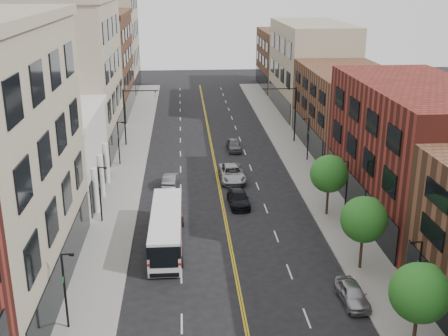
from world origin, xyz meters
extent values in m
cube|color=gray|center=(-10.00, 35.00, 0.07)|extent=(4.00, 110.00, 0.15)
cube|color=gray|center=(10.00, 35.00, 0.07)|extent=(4.00, 110.00, 0.15)
cube|color=silver|center=(-17.00, 31.00, 4.00)|extent=(10.00, 14.00, 8.00)
cube|color=tan|center=(-17.00, 48.00, 9.00)|extent=(10.00, 20.00, 18.00)
cube|color=brown|center=(-17.00, 68.00, 7.50)|extent=(10.00, 20.00, 15.00)
cube|color=tan|center=(-17.00, 86.00, 10.00)|extent=(10.00, 16.00, 20.00)
cube|color=#5D2018|center=(17.00, 24.00, 6.00)|extent=(10.00, 22.00, 12.00)
cube|color=brown|center=(17.00, 45.00, 5.00)|extent=(10.00, 20.00, 10.00)
cube|color=tan|center=(17.00, 66.00, 7.00)|extent=(10.00, 22.00, 14.00)
cube|color=brown|center=(17.00, 86.00, 5.50)|extent=(10.00, 18.00, 11.00)
cylinder|color=black|center=(9.30, 4.00, 1.40)|extent=(0.22, 0.22, 2.50)
sphere|color=#21601B|center=(9.30, 4.00, 4.04)|extent=(3.40, 3.40, 3.40)
sphere|color=#21601B|center=(9.80, 4.40, 4.55)|extent=(2.04, 2.04, 2.04)
cylinder|color=black|center=(9.30, 14.00, 1.40)|extent=(0.22, 0.22, 2.50)
sphere|color=#21601B|center=(9.30, 14.00, 4.04)|extent=(3.40, 3.40, 3.40)
sphere|color=#21601B|center=(9.80, 14.40, 4.55)|extent=(2.04, 2.04, 2.04)
cylinder|color=black|center=(9.30, 24.00, 1.40)|extent=(0.22, 0.22, 2.50)
sphere|color=#21601B|center=(9.30, 24.00, 4.04)|extent=(3.40, 3.40, 3.40)
sphere|color=#21601B|center=(9.80, 24.40, 4.55)|extent=(2.04, 2.04, 2.04)
cylinder|color=black|center=(-11.00, 8.00, 2.65)|extent=(0.14, 0.14, 5.00)
cylinder|color=black|center=(-10.65, 8.00, 5.15)|extent=(0.70, 0.10, 0.10)
cube|color=black|center=(-10.40, 8.00, 5.10)|extent=(0.28, 0.14, 0.14)
cube|color=#19592D|center=(-11.00, 8.00, 3.55)|extent=(0.04, 0.55, 0.35)
cylinder|color=black|center=(-11.00, 24.00, 2.65)|extent=(0.14, 0.14, 5.00)
cylinder|color=black|center=(-10.65, 24.00, 5.15)|extent=(0.70, 0.10, 0.10)
cube|color=black|center=(-10.40, 24.00, 5.10)|extent=(0.28, 0.14, 0.14)
cube|color=#19592D|center=(-11.00, 24.00, 3.55)|extent=(0.04, 0.55, 0.35)
cylinder|color=black|center=(-11.00, 40.00, 2.65)|extent=(0.14, 0.14, 5.00)
cylinder|color=black|center=(-10.65, 40.00, 5.15)|extent=(0.70, 0.10, 0.10)
cube|color=black|center=(-10.40, 40.00, 5.10)|extent=(0.28, 0.14, 0.14)
cube|color=#19592D|center=(-11.00, 40.00, 3.55)|extent=(0.04, 0.55, 0.35)
cylinder|color=black|center=(11.00, 8.00, 2.65)|extent=(0.14, 0.14, 5.00)
cylinder|color=black|center=(10.65, 8.00, 5.15)|extent=(0.70, 0.10, 0.10)
cube|color=black|center=(10.40, 8.00, 5.10)|extent=(0.28, 0.14, 0.14)
cube|color=#19592D|center=(11.00, 8.00, 3.55)|extent=(0.04, 0.55, 0.35)
cylinder|color=black|center=(11.00, 24.00, 2.65)|extent=(0.14, 0.14, 5.00)
cylinder|color=black|center=(10.65, 24.00, 5.15)|extent=(0.70, 0.10, 0.10)
cube|color=black|center=(10.40, 24.00, 5.10)|extent=(0.28, 0.14, 0.14)
cube|color=#19592D|center=(11.00, 24.00, 3.55)|extent=(0.04, 0.55, 0.35)
cylinder|color=black|center=(11.00, 40.00, 2.65)|extent=(0.14, 0.14, 5.00)
cylinder|color=black|center=(10.65, 40.00, 5.15)|extent=(0.70, 0.10, 0.10)
cube|color=black|center=(10.40, 40.00, 5.10)|extent=(0.28, 0.14, 0.14)
cube|color=#19592D|center=(11.00, 40.00, 3.55)|extent=(0.04, 0.55, 0.35)
cylinder|color=black|center=(-11.00, 48.00, 3.75)|extent=(0.18, 0.18, 7.20)
cylinder|color=black|center=(-8.80, 48.00, 7.15)|extent=(4.40, 0.12, 0.12)
imported|color=black|center=(-7.00, 48.00, 6.75)|extent=(0.15, 0.18, 0.90)
cylinder|color=black|center=(11.00, 48.00, 3.75)|extent=(0.18, 0.18, 7.20)
cylinder|color=black|center=(8.80, 48.00, 7.15)|extent=(4.40, 0.12, 0.12)
imported|color=black|center=(7.00, 48.00, 6.75)|extent=(0.15, 0.18, 0.90)
cube|color=white|center=(-5.15, 18.99, 1.52)|extent=(2.50, 11.08, 2.67)
cube|color=black|center=(-5.15, 18.99, 2.17)|extent=(2.54, 11.12, 0.97)
cube|color=#B40C14|center=(-5.15, 18.99, 1.24)|extent=(2.54, 11.12, 0.20)
cube|color=black|center=(-5.20, 13.44, 1.75)|extent=(2.03, 0.08, 1.47)
cylinder|color=black|center=(-6.40, 15.31, 0.44)|extent=(0.27, 0.89, 0.88)
cylinder|color=black|center=(-3.97, 15.29, 0.44)|extent=(0.27, 0.89, 0.88)
cylinder|color=black|center=(-6.33, 22.69, 0.44)|extent=(0.27, 0.89, 0.88)
cylinder|color=black|center=(-3.90, 22.66, 0.44)|extent=(0.27, 0.89, 0.88)
imported|color=#9FA1A6|center=(7.40, 9.58, 0.67)|extent=(1.76, 4.00, 1.34)
imported|color=#4B4A4F|center=(-5.07, 32.80, 0.66)|extent=(1.75, 4.09, 1.31)
imported|color=black|center=(1.50, 27.08, 0.67)|extent=(2.08, 4.69, 1.34)
imported|color=#A0A3A7|center=(1.50, 34.00, 0.79)|extent=(2.82, 5.77, 1.58)
imported|color=#55565B|center=(2.72, 44.89, 0.71)|extent=(1.79, 4.21, 1.42)
camera|label=1|loc=(-3.63, -22.38, 20.70)|focal=45.00mm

